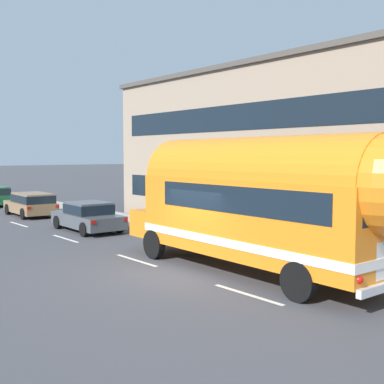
% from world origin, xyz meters
% --- Properties ---
extents(ground_plane, '(300.00, 300.00, 0.00)m').
position_xyz_m(ground_plane, '(0.00, 0.00, 0.00)').
color(ground_plane, '#424247').
extents(lane_markings, '(3.63, 80.00, 0.01)m').
position_xyz_m(lane_markings, '(2.47, 13.21, 0.00)').
color(lane_markings, silver).
rests_on(lane_markings, ground).
extents(sidewalk_slab, '(2.65, 90.00, 0.15)m').
position_xyz_m(sidewalk_slab, '(4.83, 10.00, 0.07)').
color(sidewalk_slab, '#9E9B93').
rests_on(sidewalk_slab, ground).
extents(roadside_building, '(14.08, 22.23, 7.84)m').
position_xyz_m(roadside_building, '(13.81, 3.63, 3.92)').
color(roadside_building, gray).
rests_on(roadside_building, ground).
extents(painted_bus, '(2.75, 10.89, 4.12)m').
position_xyz_m(painted_bus, '(1.73, -1.80, 2.30)').
color(painted_bus, orange).
rests_on(painted_bus, ground).
extents(car_lead, '(2.05, 4.41, 1.37)m').
position_xyz_m(car_lead, '(1.78, 9.40, 0.73)').
color(car_lead, '#474C51').
rests_on(car_lead, ground).
extents(car_second, '(2.08, 4.34, 1.37)m').
position_xyz_m(car_second, '(1.80, 16.48, 0.78)').
color(car_second, olive).
rests_on(car_second, ground).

